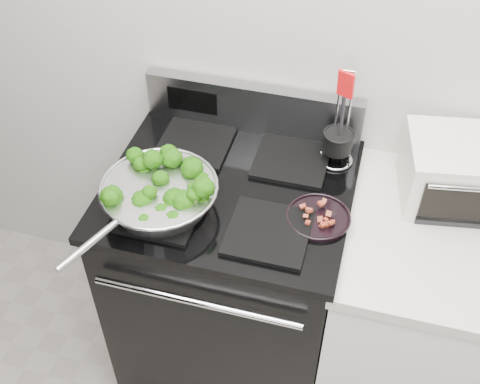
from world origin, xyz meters
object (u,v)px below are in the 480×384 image
(bacon_plate, at_px, (318,215))
(toaster_oven, at_px, (464,172))
(skillet, at_px, (159,194))
(gas_range, at_px, (231,274))
(utensil_holder, at_px, (337,146))

(bacon_plate, bearing_deg, toaster_oven, 30.95)
(skillet, xyz_separation_m, bacon_plate, (0.48, 0.08, -0.04))
(gas_range, height_order, bacon_plate, gas_range)
(utensil_holder, xyz_separation_m, toaster_oven, (0.40, -0.03, 0.01))
(toaster_oven, bearing_deg, utensil_holder, 165.90)
(skillet, height_order, utensil_holder, utensil_holder)
(bacon_plate, height_order, utensil_holder, utensil_holder)
(toaster_oven, bearing_deg, skillet, -169.02)
(gas_range, relative_size, skillet, 2.05)
(skillet, height_order, bacon_plate, skillet)
(utensil_holder, height_order, toaster_oven, utensil_holder)
(gas_range, bearing_deg, skillet, -139.10)
(gas_range, relative_size, toaster_oven, 2.81)
(bacon_plate, bearing_deg, gas_range, 166.32)
(utensil_holder, bearing_deg, toaster_oven, 18.13)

